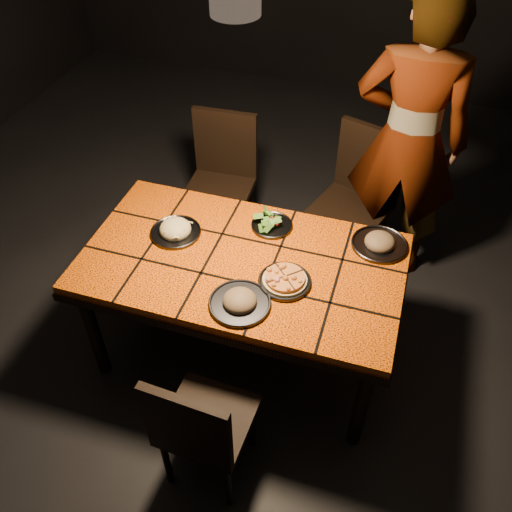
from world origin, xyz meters
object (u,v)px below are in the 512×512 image
(chair_far_left, at_px, (222,173))
(plate_pasta, at_px, (175,230))
(plate_pizza, at_px, (285,280))
(dining_table, at_px, (242,271))
(chair_near, at_px, (200,427))
(diner, at_px, (409,142))
(chair_far_right, at_px, (358,192))

(chair_far_left, height_order, plate_pasta, chair_far_left)
(plate_pizza, bearing_deg, dining_table, 160.02)
(chair_near, height_order, diner, diner)
(chair_far_left, height_order, chair_far_right, chair_far_right)
(chair_near, xyz_separation_m, plate_pizza, (0.18, 0.69, 0.28))
(chair_near, distance_m, plate_pasta, 1.02)
(dining_table, height_order, chair_far_left, chair_far_left)
(chair_far_right, xyz_separation_m, plate_pasta, (-0.84, -0.91, 0.22))
(diner, bearing_deg, plate_pizza, 70.82)
(chair_far_left, relative_size, plate_pizza, 3.12)
(chair_far_left, bearing_deg, diner, 2.45)
(plate_pizza, xyz_separation_m, plate_pasta, (-0.64, 0.17, 0.01))
(chair_far_right, bearing_deg, dining_table, -96.09)
(diner, height_order, plate_pizza, diner)
(chair_far_left, distance_m, diner, 1.21)
(chair_near, distance_m, plate_pizza, 0.77)
(chair_far_right, height_order, plate_pasta, chair_far_right)
(chair_near, xyz_separation_m, chair_far_right, (0.37, 1.77, 0.07))
(dining_table, height_order, diner, diner)
(chair_far_right, distance_m, diner, 0.45)
(chair_near, relative_size, chair_far_left, 0.90)
(chair_far_left, xyz_separation_m, chair_far_right, (0.90, 0.05, 0.02))
(dining_table, distance_m, diner, 1.28)
(dining_table, xyz_separation_m, chair_near, (0.07, -0.78, -0.18))
(chair_far_left, xyz_separation_m, diner, (1.14, 0.11, 0.39))
(diner, bearing_deg, chair_far_left, 6.69)
(chair_far_left, xyz_separation_m, plate_pasta, (0.07, -0.86, 0.23))
(diner, distance_m, plate_pizza, 1.23)
(chair_far_right, height_order, diner, diner)
(dining_table, relative_size, plate_pizza, 5.37)
(dining_table, distance_m, plate_pizza, 0.28)
(chair_far_right, relative_size, diner, 0.52)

